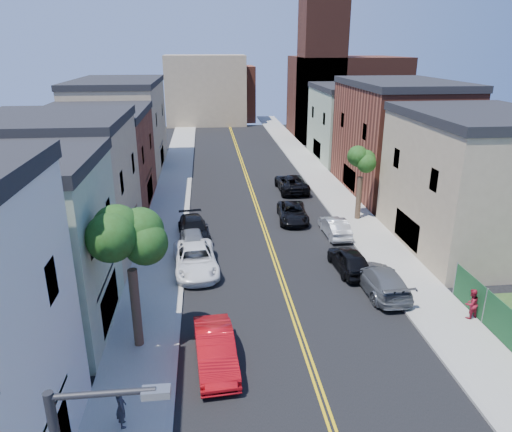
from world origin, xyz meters
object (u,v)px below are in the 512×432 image
object	(u,v)px
red_sedan	(215,350)
white_pickup	(196,259)
silver_car_right	(335,227)
pedestrian_left	(121,407)
dark_car_right_far	(291,183)
black_suv_lane	(293,213)
pedestrian_right	(471,304)
grey_car_right	(381,280)
grey_car_left	(193,242)
black_car_right	(350,260)
black_car_left	(194,229)

from	to	relation	value
red_sedan	white_pickup	bearing A→B (deg)	91.59
silver_car_right	pedestrian_left	bearing A→B (deg)	52.76
silver_car_right	dark_car_right_far	xyz separation A→B (m)	(-1.19, 11.94, 0.11)
silver_car_right	white_pickup	bearing A→B (deg)	23.76
white_pickup	dark_car_right_far	xyz separation A→B (m)	(9.22, 16.85, 0.02)
black_suv_lane	pedestrian_right	xyz separation A→B (m)	(6.57, -15.84, 0.28)
white_pickup	silver_car_right	size ratio (longest dim) A/B	1.33
white_pickup	pedestrian_left	size ratio (longest dim) A/B	3.46
pedestrian_right	grey_car_right	bearing A→B (deg)	-60.90
pedestrian_left	silver_car_right	bearing A→B (deg)	-51.57
black_suv_lane	pedestrian_right	bearing A→B (deg)	-63.21
silver_car_right	grey_car_left	bearing A→B (deg)	8.91
grey_car_left	silver_car_right	bearing A→B (deg)	5.38
silver_car_right	pedestrian_left	size ratio (longest dim) A/B	2.60
dark_car_right_far	black_suv_lane	world-z (taller)	dark_car_right_far
black_car_right	silver_car_right	distance (m)	6.02
black_car_left	silver_car_right	world-z (taller)	black_car_left
black_suv_lane	pedestrian_left	bearing A→B (deg)	-111.46
pedestrian_right	silver_car_right	bearing A→B (deg)	-89.02
black_car_left	grey_car_right	distance (m)	14.48
black_car_right	pedestrian_right	size ratio (longest dim) A/B	2.73
grey_car_left	black_car_left	bearing A→B (deg)	84.99
white_pickup	black_car_left	world-z (taller)	white_pickup
black_suv_lane	pedestrian_left	distance (m)	23.98
grey_car_left	silver_car_right	size ratio (longest dim) A/B	1.03
white_pickup	black_car_right	size ratio (longest dim) A/B	1.27
red_sedan	silver_car_right	distance (m)	17.35
white_pickup	pedestrian_right	world-z (taller)	pedestrian_right
grey_car_right	pedestrian_right	distance (m)	5.00
black_car_left	red_sedan	bearing A→B (deg)	-92.60
grey_car_right	dark_car_right_far	distance (m)	20.82
grey_car_right	pedestrian_left	world-z (taller)	pedestrian_left
grey_car_left	silver_car_right	distance (m)	10.79
black_car_left	black_car_right	size ratio (longest dim) A/B	1.13
grey_car_left	pedestrian_left	world-z (taller)	pedestrian_left
grey_car_right	pedestrian_left	size ratio (longest dim) A/B	3.22
silver_car_right	dark_car_right_far	distance (m)	12.00
white_pickup	dark_car_right_far	distance (m)	19.21
red_sedan	grey_car_right	distance (m)	11.35
white_pickup	pedestrian_left	distance (m)	13.39
red_sedan	silver_car_right	xyz separation A→B (m)	(9.40, 14.59, -0.09)
red_sedan	grey_car_left	world-z (taller)	red_sedan
red_sedan	grey_car_left	bearing A→B (deg)	91.17
black_car_left	black_car_right	xyz separation A→B (m)	(9.98, -6.59, 0.03)
pedestrian_left	black_car_right	bearing A→B (deg)	-61.51
black_car_right	dark_car_right_far	bearing A→B (deg)	-91.60
silver_car_right	pedestrian_right	size ratio (longest dim) A/B	2.61
pedestrian_left	pedestrian_right	distance (m)	17.93
red_sedan	pedestrian_right	bearing A→B (deg)	5.42
red_sedan	grey_car_left	size ratio (longest dim) A/B	1.10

